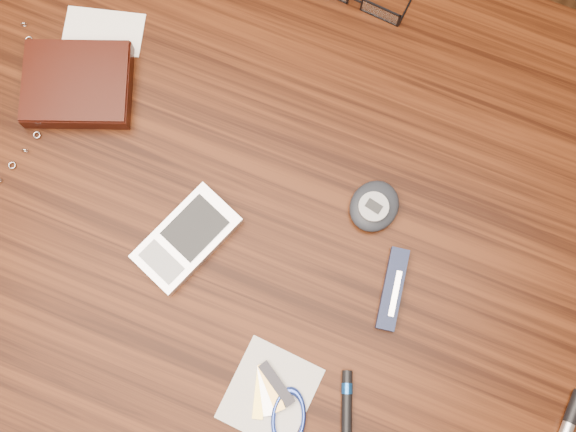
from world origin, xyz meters
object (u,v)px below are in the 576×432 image
at_px(wallet_and_card, 78,83).
at_px(pda_phone, 187,239).
at_px(desk, 247,226).
at_px(pedometer, 374,206).
at_px(pocket_knife, 393,289).
at_px(notepad_keys, 279,406).

xyz_separation_m(wallet_and_card, pda_phone, (0.18, -0.11, -0.00)).
distance_m(desk, pedometer, 0.18).
bearing_deg(wallet_and_card, pocket_knife, -11.62).
relative_size(pedometer, pocket_knife, 0.76).
xyz_separation_m(pda_phone, pocket_knife, (0.22, 0.03, -0.00)).
distance_m(pda_phone, pedometer, 0.20).
distance_m(wallet_and_card, pocket_knife, 0.40).
distance_m(wallet_and_card, pedometer, 0.34).
xyz_separation_m(desk, notepad_keys, (0.11, -0.17, 0.11)).
xyz_separation_m(desk, pedometer, (0.13, 0.05, 0.11)).
height_order(desk, pedometer, pedometer).
xyz_separation_m(pedometer, notepad_keys, (-0.02, -0.22, -0.01)).
bearing_deg(pda_phone, pocket_knife, 8.15).
relative_size(desk, pocket_knife, 11.49).
distance_m(pedometer, pocket_knife, 0.09).
height_order(desk, pda_phone, pda_phone).
bearing_deg(pda_phone, pedometer, 31.81).
height_order(wallet_and_card, notepad_keys, wallet_and_card).
bearing_deg(pda_phone, desk, 53.38).
distance_m(pda_phone, notepad_keys, 0.19).
relative_size(wallet_and_card, pocket_knife, 1.96).
bearing_deg(pda_phone, notepad_keys, -38.19).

